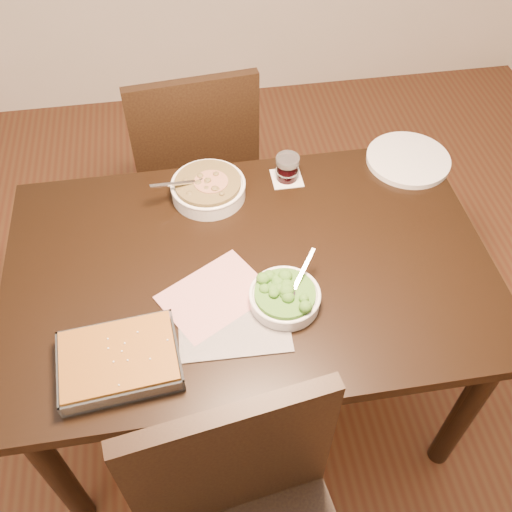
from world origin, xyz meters
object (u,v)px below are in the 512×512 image
stew_bowl (208,188)px  wine_tumbler (287,167)px  broccoli_bowl (285,297)px  chair_far (194,159)px  dinner_plate (408,159)px  table (249,284)px  baking_dish (119,360)px

stew_bowl → wine_tumbler: (0.26, 0.04, 0.01)m
broccoli_bowl → wine_tumbler: bearing=78.2°
broccoli_bowl → chair_far: (-0.18, 0.89, -0.23)m
chair_far → dinner_plate: bearing=146.6°
wine_tumbler → chair_far: (-0.29, 0.39, -0.25)m
table → dinner_plate: size_ratio=4.98×
broccoli_bowl → chair_far: bearing=101.8°
dinner_plate → stew_bowl: bearing=-175.2°
table → dinner_plate: 0.71m
table → chair_far: chair_far is taller
stew_bowl → baking_dish: 0.65m
broccoli_bowl → stew_bowl: bearing=109.3°
table → broccoli_bowl: size_ratio=6.97×
table → stew_bowl: size_ratio=5.41×
broccoli_bowl → chair_far: chair_far is taller
stew_bowl → baking_dish: stew_bowl is taller
broccoli_bowl → baking_dish: (-0.44, -0.13, -0.00)m
broccoli_bowl → wine_tumbler: 0.50m
broccoli_bowl → wine_tumbler: size_ratio=2.34×
stew_bowl → chair_far: bearing=93.4°
table → wine_tumbler: wine_tumbler is taller
dinner_plate → wine_tumbler: bearing=-177.6°
dinner_plate → chair_far: 0.83m
table → broccoli_bowl: (0.07, -0.15, 0.12)m
stew_bowl → broccoli_bowl: stew_bowl is taller
baking_dish → broccoli_bowl: bearing=10.9°
wine_tumbler → dinner_plate: wine_tumbler is taller
baking_dish → stew_bowl: bearing=59.1°
broccoli_bowl → baking_dish: 0.46m
table → stew_bowl: bearing=105.6°
dinner_plate → chair_far: chair_far is taller
stew_bowl → wine_tumbler: bearing=8.6°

